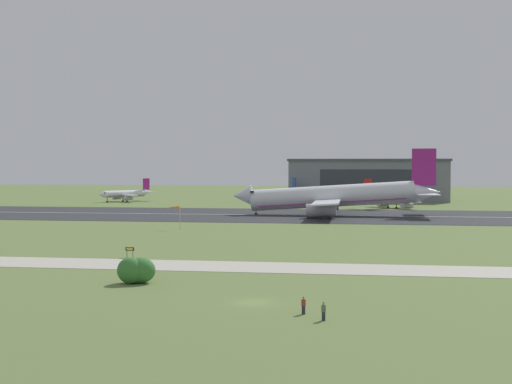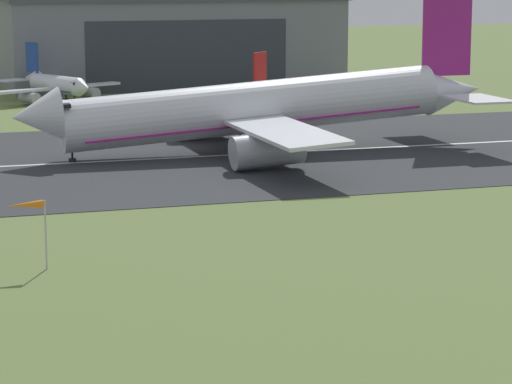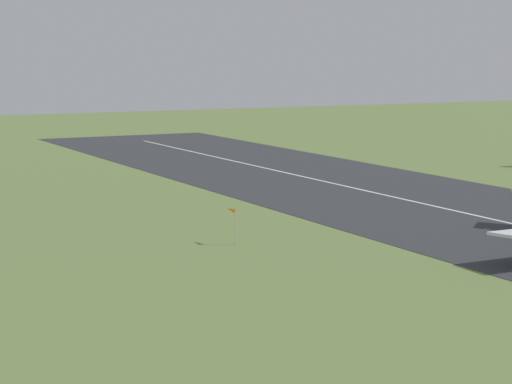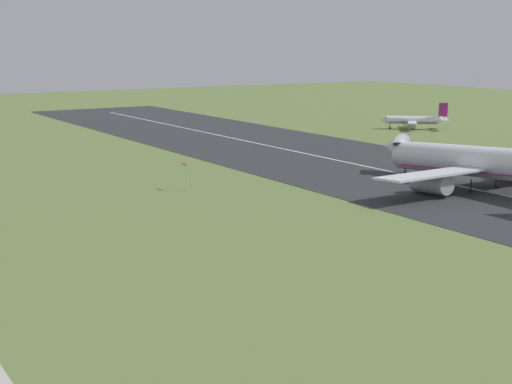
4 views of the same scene
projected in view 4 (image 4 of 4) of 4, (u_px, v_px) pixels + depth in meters
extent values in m
plane|color=olive|center=(179.00, 234.00, 103.66)|extent=(655.71, 655.71, 0.00)
cube|color=#2B2D30|center=(470.00, 188.00, 136.44)|extent=(415.71, 54.11, 0.06)
cube|color=silver|center=(470.00, 188.00, 136.43)|extent=(374.14, 0.70, 0.01)
cylinder|color=silver|center=(487.00, 162.00, 133.65)|extent=(44.94, 6.23, 8.67)
cone|color=silver|center=(393.00, 147.00, 154.17)|extent=(5.73, 5.96, 6.24)
cube|color=black|center=(403.00, 143.00, 151.52)|extent=(1.16, 5.04, 0.51)
cube|color=#991E7A|center=(486.00, 171.00, 133.98)|extent=(40.13, 5.90, 2.69)
cube|color=silver|center=(431.00, 174.00, 127.21)|extent=(7.01, 21.82, 0.82)
cylinder|color=#A8A8B2|center=(431.00, 183.00, 129.69)|extent=(7.93, 3.73, 4.14)
cylinder|color=black|center=(405.00, 168.00, 151.84)|extent=(0.24, 0.24, 2.42)
cylinder|color=black|center=(405.00, 173.00, 152.04)|extent=(0.84, 0.84, 0.44)
cylinder|color=black|center=(496.00, 182.00, 136.71)|extent=(0.24, 0.24, 2.42)
cylinder|color=black|center=(496.00, 187.00, 136.91)|extent=(0.84, 0.84, 0.44)
cylinder|color=black|center=(471.00, 186.00, 132.92)|extent=(0.24, 0.24, 2.42)
cylinder|color=black|center=(471.00, 191.00, 133.12)|extent=(0.84, 0.84, 0.44)
cylinder|color=silver|center=(413.00, 120.00, 232.39)|extent=(13.12, 14.33, 2.57)
cone|color=silver|center=(383.00, 119.00, 233.86)|extent=(3.46, 3.44, 2.57)
cone|color=silver|center=(444.00, 119.00, 230.77)|extent=(3.78, 3.85, 2.32)
cube|color=black|center=(387.00, 118.00, 233.56)|extent=(2.37, 2.27, 0.44)
cube|color=#991E7A|center=(413.00, 122.00, 232.53)|extent=(11.90, 12.98, 0.20)
cube|color=silver|center=(411.00, 120.00, 237.28)|extent=(7.19, 6.81, 0.40)
cylinder|color=#A8A8B2|center=(409.00, 123.00, 237.01)|extent=(3.41, 3.56, 1.60)
cube|color=silver|center=(412.00, 123.00, 227.78)|extent=(7.19, 6.81, 0.40)
cylinder|color=#A8A8B2|center=(410.00, 126.00, 228.64)|extent=(3.41, 3.56, 1.60)
cube|color=#991E7A|center=(443.00, 110.00, 230.23)|extent=(2.07, 2.28, 4.38)
cube|color=silver|center=(443.00, 118.00, 233.94)|extent=(4.57, 4.45, 0.24)
cube|color=silver|center=(445.00, 120.00, 227.64)|extent=(4.57, 4.45, 0.24)
cylinder|color=black|center=(390.00, 126.00, 233.93)|extent=(0.24, 0.24, 1.74)
cylinder|color=black|center=(390.00, 128.00, 234.06)|extent=(0.84, 0.84, 0.44)
cylinder|color=black|center=(413.00, 126.00, 234.29)|extent=(0.24, 0.24, 1.74)
cylinder|color=black|center=(413.00, 128.00, 234.43)|extent=(0.84, 0.84, 0.44)
cylinder|color=black|center=(413.00, 127.00, 231.31)|extent=(0.24, 0.24, 1.74)
cylinder|color=black|center=(413.00, 129.00, 231.44)|extent=(0.84, 0.84, 0.44)
cylinder|color=#B7B7BC|center=(187.00, 177.00, 134.62)|extent=(0.14, 0.14, 5.09)
cone|color=orange|center=(183.00, 164.00, 135.30)|extent=(2.54, 0.67, 0.60)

